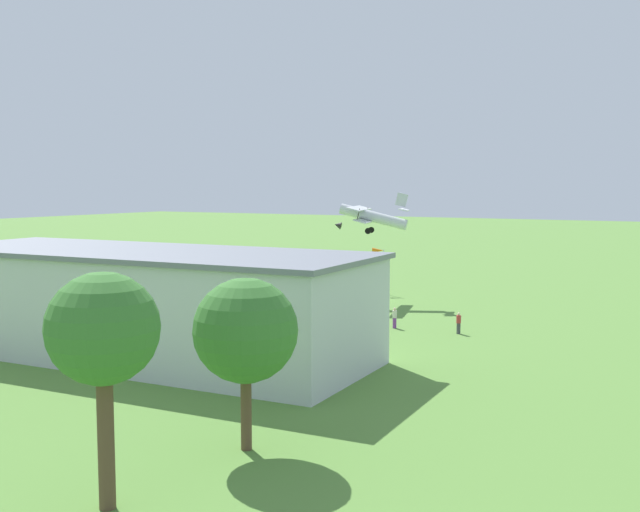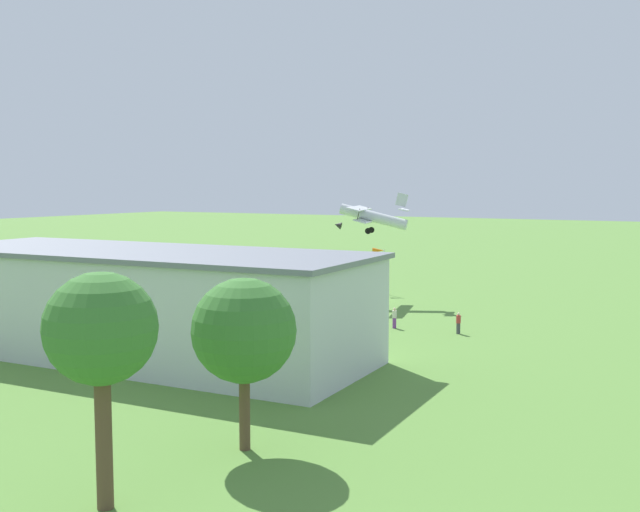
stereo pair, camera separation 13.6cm
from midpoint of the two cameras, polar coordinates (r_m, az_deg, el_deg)
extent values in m
plane|color=#568438|center=(81.25, 3.43, -3.26)|extent=(400.00, 400.00, 0.00)
cube|color=silver|center=(55.27, -13.30, -3.67)|extent=(33.64, 12.87, 7.29)
cube|color=slate|center=(54.81, -13.38, 0.28)|extent=(34.26, 13.50, 0.35)
cube|color=#384251|center=(59.94, -9.66, -3.53)|extent=(10.00, 0.52, 5.97)
cylinder|color=silver|center=(78.78, 4.13, 2.98)|extent=(7.27, 2.88, 2.75)
cone|color=black|center=(79.58, 1.41, 2.36)|extent=(1.03, 0.96, 0.91)
cube|color=silver|center=(78.94, 3.56, 2.73)|extent=(3.16, 7.27, 0.45)
cube|color=silver|center=(79.03, 3.04, 3.62)|extent=(3.16, 7.27, 0.45)
cube|color=silver|center=(78.26, 6.27, 4.26)|extent=(1.35, 0.44, 1.52)
cube|color=silver|center=(78.25, 6.44, 3.51)|extent=(1.52, 2.74, 0.29)
cylinder|color=black|center=(79.85, 3.97, 1.99)|extent=(0.65, 0.30, 0.64)
cylinder|color=black|center=(77.99, 3.72, 1.91)|extent=(0.65, 0.30, 0.64)
cylinder|color=#332D28|center=(81.22, 3.61, 3.23)|extent=(0.40, 0.18, 1.34)
cylinder|color=#332D28|center=(76.74, 2.97, 3.11)|extent=(0.40, 0.18, 1.34)
cube|color=gold|center=(76.08, -14.91, -3.50)|extent=(2.10, 4.52, 0.73)
cube|color=#2D3842|center=(75.98, -14.92, -3.00)|extent=(1.76, 2.56, 0.62)
cylinder|color=black|center=(74.47, -15.26, -3.98)|extent=(0.26, 0.65, 0.64)
cylinder|color=black|center=(75.82, -16.21, -3.84)|extent=(0.26, 0.65, 0.64)
cylinder|color=black|center=(76.50, -13.61, -3.70)|extent=(0.26, 0.65, 0.64)
cylinder|color=black|center=(77.81, -14.55, -3.57)|extent=(0.26, 0.65, 0.64)
cube|color=orange|center=(79.99, -18.26, -3.15)|extent=(1.74, 4.38, 0.76)
cube|color=#2D3842|center=(79.89, -18.27, -2.66)|extent=(1.53, 2.46, 0.62)
cylinder|color=black|center=(78.42, -18.61, -3.61)|extent=(0.22, 0.64, 0.64)
cylinder|color=black|center=(79.68, -19.46, -3.50)|extent=(0.22, 0.64, 0.64)
cylinder|color=black|center=(80.44, -17.06, -3.34)|extent=(0.22, 0.64, 0.64)
cylinder|color=black|center=(81.67, -17.90, -3.24)|extent=(0.22, 0.64, 0.64)
cube|color=#B7B7BC|center=(85.98, -20.88, -2.68)|extent=(2.35, 4.44, 0.70)
cube|color=#2D3842|center=(85.90, -20.89, -2.24)|extent=(1.87, 2.56, 0.61)
cylinder|color=black|center=(84.39, -21.07, -3.07)|extent=(0.31, 0.66, 0.64)
cylinder|color=black|center=(85.56, -21.95, -2.99)|extent=(0.31, 0.66, 0.64)
cylinder|color=black|center=(86.53, -19.80, -2.82)|extent=(0.31, 0.66, 0.64)
cylinder|color=black|center=(87.68, -20.68, -2.75)|extent=(0.31, 0.66, 0.64)
cylinder|color=#3F3F47|center=(77.88, -12.18, -3.42)|extent=(0.37, 0.37, 0.87)
cylinder|color=#B23333|center=(77.77, -12.20, -2.88)|extent=(0.44, 0.44, 0.61)
sphere|color=#D8AD84|center=(77.71, -12.20, -2.58)|extent=(0.23, 0.23, 0.23)
cylinder|color=#3F3F47|center=(63.23, 10.50, -5.42)|extent=(0.45, 0.45, 0.89)
cylinder|color=#B23333|center=(63.09, 10.51, -4.74)|extent=(0.54, 0.54, 0.63)
sphere|color=beige|center=(63.02, 10.52, -4.35)|extent=(0.24, 0.24, 0.24)
cylinder|color=#72338C|center=(64.90, 5.72, -5.07)|extent=(0.42, 0.42, 0.89)
cylinder|color=beige|center=(64.76, 5.73, -4.41)|extent=(0.49, 0.49, 0.63)
sphere|color=beige|center=(64.69, 5.73, -4.03)|extent=(0.24, 0.24, 0.24)
cylinder|color=orange|center=(74.93, -10.74, -3.75)|extent=(0.45, 0.45, 0.84)
cylinder|color=navy|center=(74.82, -10.75, -3.21)|extent=(0.53, 0.53, 0.60)
sphere|color=beige|center=(74.76, -10.75, -2.90)|extent=(0.23, 0.23, 0.23)
cylinder|color=brown|center=(35.49, -5.63, -11.22)|extent=(0.51, 0.51, 4.15)
sphere|color=#38722D|center=(34.65, -5.68, -5.63)|extent=(4.84, 4.84, 4.84)
cylinder|color=brown|center=(30.13, -15.95, -12.97)|extent=(0.63, 0.63, 5.65)
sphere|color=#38722D|center=(29.11, -16.15, -5.29)|extent=(4.25, 4.25, 4.25)
cylinder|color=silver|center=(84.80, 4.90, -1.19)|extent=(0.12, 0.12, 5.04)
cone|color=orange|center=(84.85, 4.48, 0.43)|extent=(1.43, 1.03, 0.60)
camera|label=1|loc=(0.07, -89.95, 0.01)|focal=42.22mm
camera|label=2|loc=(0.07, 90.05, -0.01)|focal=42.22mm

